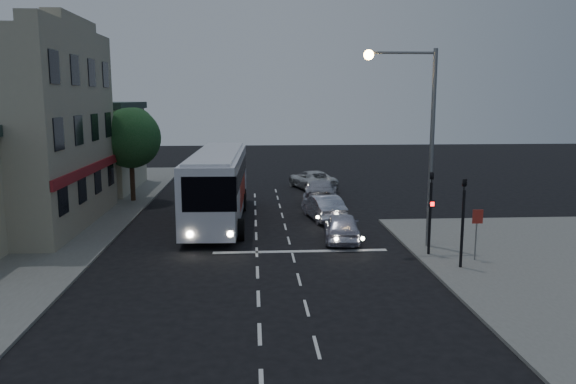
{
  "coord_description": "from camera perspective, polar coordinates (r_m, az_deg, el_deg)",
  "views": [
    {
      "loc": [
        -0.17,
        -22.81,
        6.97
      ],
      "look_at": [
        1.65,
        5.38,
        2.2
      ],
      "focal_mm": 35.0,
      "sensor_mm": 36.0,
      "label": 1
    }
  ],
  "objects": [
    {
      "name": "ground",
      "position": [
        23.86,
        -3.15,
        -7.42
      ],
      "size": [
        120.0,
        120.0,
        0.0
      ],
      "primitive_type": "plane",
      "color": "black"
    },
    {
      "name": "sidewalk_far",
      "position": [
        34.09,
        -25.75,
        -3.08
      ],
      "size": [
        12.0,
        50.0,
        0.12
      ],
      "primitive_type": "cube",
      "color": "slate",
      "rests_on": "ground"
    },
    {
      "name": "road_markings",
      "position": [
        27.07,
        -0.48,
        -5.33
      ],
      "size": [
        8.0,
        30.55,
        0.01
      ],
      "color": "silver",
      "rests_on": "ground"
    },
    {
      "name": "tour_bus",
      "position": [
        32.03,
        -7.14,
        0.86
      ],
      "size": [
        3.11,
        13.07,
        3.99
      ],
      "rotation": [
        0.0,
        0.0,
        -0.03
      ],
      "color": "white",
      "rests_on": "ground"
    },
    {
      "name": "car_suv",
      "position": [
        27.69,
        5.51,
        -3.54
      ],
      "size": [
        2.13,
        4.31,
        1.41
      ],
      "primitive_type": "imported",
      "rotation": [
        0.0,
        0.0,
        3.03
      ],
      "color": "silver",
      "rests_on": "ground"
    },
    {
      "name": "car_sedan_a",
      "position": [
        32.38,
        3.62,
        -1.56
      ],
      "size": [
        2.23,
        4.58,
        1.44
      ],
      "primitive_type": "imported",
      "rotation": [
        0.0,
        0.0,
        3.31
      ],
      "color": "silver",
      "rests_on": "ground"
    },
    {
      "name": "car_sedan_b",
      "position": [
        37.63,
        3.32,
        0.07
      ],
      "size": [
        2.91,
        5.52,
        1.53
      ],
      "primitive_type": "imported",
      "rotation": [
        0.0,
        0.0,
        2.99
      ],
      "color": "#B1B1BC",
      "rests_on": "ground"
    },
    {
      "name": "car_sedan_c",
      "position": [
        43.2,
        2.46,
        1.25
      ],
      "size": [
        3.79,
        5.64,
        1.44
      ],
      "primitive_type": "imported",
      "rotation": [
        0.0,
        0.0,
        3.44
      ],
      "color": "silver",
      "rests_on": "ground"
    },
    {
      "name": "traffic_signal_main",
      "position": [
        25.25,
        14.3,
        -1.1
      ],
      "size": [
        0.25,
        0.35,
        4.1
      ],
      "color": "black",
      "rests_on": "sidewalk_near"
    },
    {
      "name": "traffic_signal_side",
      "position": [
        23.66,
        17.38,
        -1.95
      ],
      "size": [
        0.18,
        0.15,
        4.1
      ],
      "color": "black",
      "rests_on": "sidewalk_near"
    },
    {
      "name": "regulatory_sign",
      "position": [
        25.07,
        18.64,
        -3.31
      ],
      "size": [
        0.45,
        0.12,
        2.2
      ],
      "color": "slate",
      "rests_on": "sidewalk_near"
    },
    {
      "name": "streetlight",
      "position": [
        26.15,
        13.1,
        6.62
      ],
      "size": [
        3.32,
        0.44,
        9.0
      ],
      "color": "slate",
      "rests_on": "sidewalk_near"
    },
    {
      "name": "low_building_north",
      "position": [
        44.98,
        -20.98,
        4.39
      ],
      "size": [
        9.4,
        9.4,
        6.5
      ],
      "color": "#B6B299",
      "rests_on": "sidewalk_far"
    },
    {
      "name": "street_tree",
      "position": [
        38.76,
        -15.72,
        5.57
      ],
      "size": [
        4.0,
        4.0,
        6.2
      ],
      "color": "black",
      "rests_on": "sidewalk_far"
    }
  ]
}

